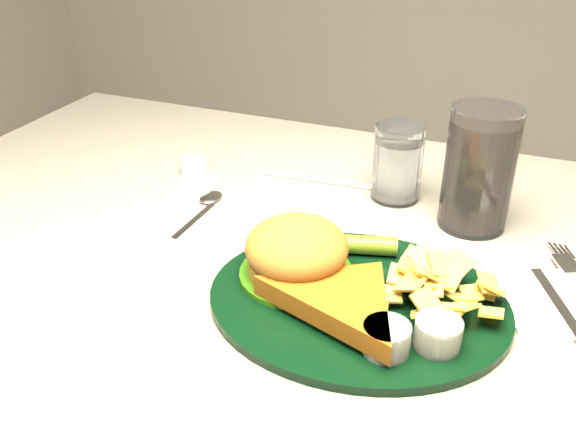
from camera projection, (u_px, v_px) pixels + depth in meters
name	position (u px, v px, depth m)	size (l,w,h in m)	color
dinner_plate	(359.00, 277.00, 0.64)	(0.31, 0.26, 0.07)	black
water_glass	(398.00, 163.00, 0.85)	(0.07, 0.07, 0.10)	white
cola_glass	(479.00, 169.00, 0.77)	(0.08, 0.08, 0.15)	black
fork_napkin	(559.00, 300.00, 0.66)	(0.13, 0.17, 0.01)	white
spoon	(194.00, 220.00, 0.81)	(0.03, 0.13, 0.01)	silver
ramekin	(194.00, 166.00, 0.93)	(0.04, 0.04, 0.02)	white
wrapped_straw	(318.00, 180.00, 0.91)	(0.18, 0.06, 0.01)	white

